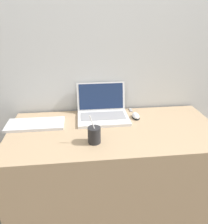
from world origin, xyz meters
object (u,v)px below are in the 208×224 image
at_px(laptop, 102,111).
at_px(drink_cup, 94,135).
at_px(computer_mouse, 136,116).
at_px(external_keyboard, 36,124).
at_px(usb_stick, 131,110).

xyz_separation_m(laptop, drink_cup, (-0.09, -0.35, 0.00)).
bearing_deg(computer_mouse, external_keyboard, -176.51).
height_order(drink_cup, usb_stick, drink_cup).
height_order(laptop, usb_stick, laptop).
bearing_deg(usb_stick, drink_cup, -126.32).
xyz_separation_m(laptop, computer_mouse, (0.24, -0.05, -0.03)).
bearing_deg(computer_mouse, drink_cup, -137.36).
distance_m(drink_cup, external_keyboard, 0.47).
distance_m(laptop, drink_cup, 0.36).
bearing_deg(laptop, computer_mouse, -11.26).
bearing_deg(drink_cup, computer_mouse, 42.64).
xyz_separation_m(drink_cup, usb_stick, (0.32, 0.44, -0.05)).
bearing_deg(usb_stick, computer_mouse, -87.17).
bearing_deg(usb_stick, external_keyboard, -165.84).
xyz_separation_m(computer_mouse, usb_stick, (-0.01, 0.14, -0.01)).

